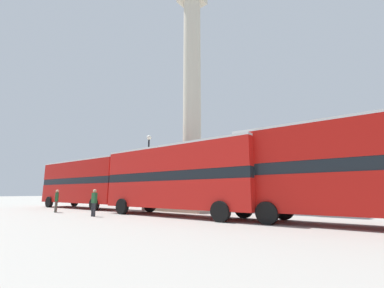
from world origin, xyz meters
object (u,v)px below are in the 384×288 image
at_px(bus_a, 85,182).
at_px(bus_c, 178,177).
at_px(equestrian_statue, 141,189).
at_px(pedestrian_by_plinth, 57,200).
at_px(bus_b, 364,167).
at_px(street_lamp, 148,167).
at_px(pedestrian_near_lamp, 94,201).
at_px(monument_column, 192,138).

xyz_separation_m(bus_a, bus_c, (12.07, -0.57, -0.02)).
distance_m(equestrian_statue, pedestrian_by_plinth, 12.74).
bearing_deg(equestrian_statue, bus_b, -19.38).
relative_size(bus_b, street_lamp, 1.67).
relative_size(street_lamp, pedestrian_near_lamp, 4.05).
bearing_deg(bus_a, monument_column, 23.33).
xyz_separation_m(monument_column, street_lamp, (-3.62, -1.67, -2.43)).
bearing_deg(equestrian_statue, bus_a, -80.84).
bearing_deg(bus_b, street_lamp, 168.72).
height_order(monument_column, bus_a, monument_column).
distance_m(monument_column, bus_a, 10.86).
distance_m(bus_a, pedestrian_near_lamp, 9.32).
bearing_deg(pedestrian_by_plinth, pedestrian_near_lamp, -146.93).
bearing_deg(pedestrian_near_lamp, bus_c, -133.19).
height_order(monument_column, pedestrian_near_lamp, monument_column).
bearing_deg(bus_b, pedestrian_near_lamp, -165.29).
bearing_deg(street_lamp, pedestrian_near_lamp, -67.59).
relative_size(equestrian_statue, street_lamp, 0.98).
height_order(monument_column, equestrian_statue, monument_column).
xyz_separation_m(bus_b, equestrian_statue, (-23.03, 7.81, -0.66)).
bearing_deg(street_lamp, pedestrian_by_plinth, -109.47).
distance_m(equestrian_statue, pedestrian_near_lamp, 15.37).
relative_size(bus_c, street_lamp, 1.66).
distance_m(bus_a, street_lamp, 6.35).
bearing_deg(bus_c, monument_column, 118.95).
distance_m(pedestrian_near_lamp, pedestrian_by_plinth, 5.04).
height_order(monument_column, pedestrian_by_plinth, monument_column).
bearing_deg(bus_c, bus_a, 176.32).
xyz_separation_m(bus_a, street_lamp, (5.61, 2.70, 1.27)).
relative_size(bus_c, pedestrian_near_lamp, 6.74).
distance_m(bus_c, pedestrian_by_plinth, 9.48).
xyz_separation_m(monument_column, bus_c, (2.84, -4.93, -3.72)).
relative_size(monument_column, pedestrian_by_plinth, 13.39).
distance_m(bus_a, pedestrian_by_plinth, 5.28).
xyz_separation_m(equestrian_statue, pedestrian_by_plinth, (4.67, -11.82, -0.92)).
xyz_separation_m(bus_b, bus_c, (-9.58, -0.73, -0.12)).
bearing_deg(street_lamp, equestrian_statue, 142.92).
bearing_deg(monument_column, bus_c, -60.05).
height_order(bus_b, pedestrian_near_lamp, bus_b).
height_order(equestrian_statue, pedestrian_by_plinth, equestrian_statue).
bearing_deg(equestrian_statue, pedestrian_near_lamp, -51.39).
height_order(street_lamp, pedestrian_by_plinth, street_lamp).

